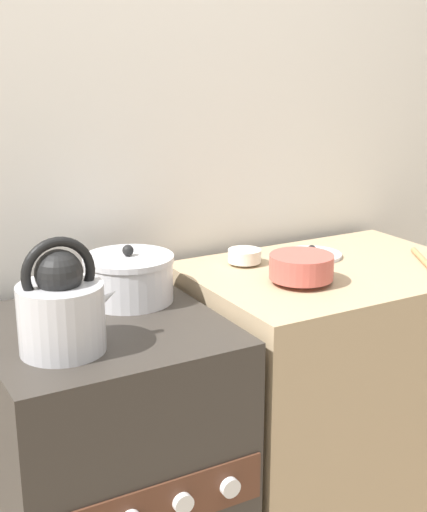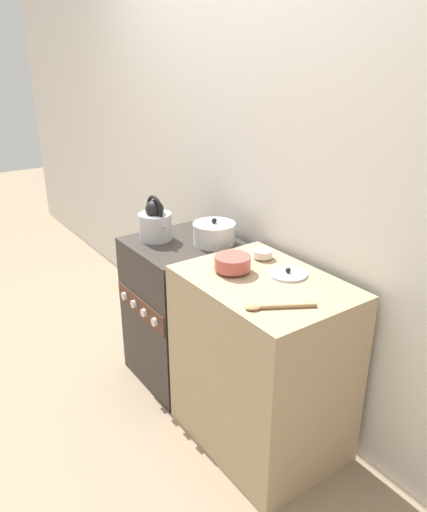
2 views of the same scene
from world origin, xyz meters
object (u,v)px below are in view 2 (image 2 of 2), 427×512
Objects in this scene: stove at (185,310)px; cooking_pot at (214,233)px; enamel_bowl at (233,263)px; loose_pot_lid at (288,274)px; kettle at (155,223)px; small_ceramic_bowl at (263,254)px.

stove is 0.50m from cooking_pot.
enamel_bowl is 0.95× the size of loose_pot_lid.
kettle is 0.63m from enamel_bowl.
loose_pot_lid is (0.56, 0.00, -0.02)m from cooking_pot.
small_ceramic_bowl is at bearing 22.80° from kettle.
loose_pot_lid is (0.21, -0.03, -0.02)m from small_ceramic_bowl.
cooking_pot reaches higher than stove.
stove is 9.02× the size of small_ceramic_bowl.
loose_pot_lid is at bearing 15.39° from kettle.
loose_pot_lid is at bearing 46.77° from enamel_bowl.
kettle is at bearing -176.28° from enamel_bowl.
loose_pot_lid is at bearing -8.05° from small_ceramic_bowl.
stove is at bearing 39.27° from kettle.
enamel_bowl is at bearing -24.06° from cooking_pot.
loose_pot_lid is at bearing 0.34° from cooking_pot.
small_ceramic_bowl is 0.54× the size of loose_pot_lid.
cooking_pot is (0.24, 0.22, -0.04)m from kettle.
small_ceramic_bowl is at bearing 5.23° from cooking_pot.
kettle is 0.32m from cooking_pot.
enamel_bowl reaches higher than stove.
loose_pot_lid reaches higher than stove.
stove is 5.09× the size of enamel_bowl.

